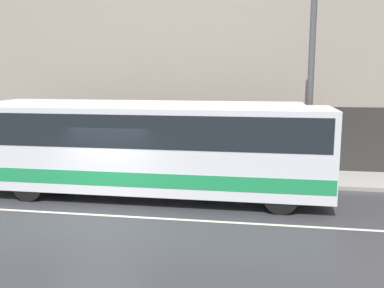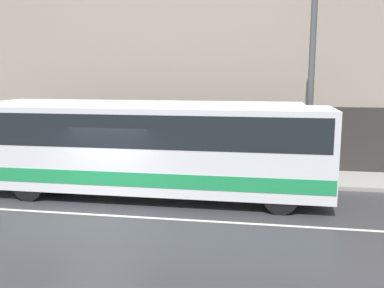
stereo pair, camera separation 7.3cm
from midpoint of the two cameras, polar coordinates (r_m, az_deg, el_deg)
ground_plane at (r=13.17m, az=-12.09°, el=-9.24°), size 60.00×60.00×0.00m
sidewalk at (r=18.02m, az=-5.81°, el=-3.76°), size 60.00×2.68×0.15m
building_facade at (r=19.09m, az=-4.89°, el=15.60°), size 60.00×0.35×12.88m
lane_stripe at (r=13.17m, az=-12.09°, el=-9.22°), size 54.00×0.14×0.01m
transit_bus at (r=14.43m, az=-6.11°, el=-0.01°), size 12.16×2.58×3.22m
utility_pole_near at (r=16.35m, az=15.66°, el=6.81°), size 0.23×0.23×6.75m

